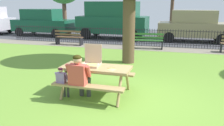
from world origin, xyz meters
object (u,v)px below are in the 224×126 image
(parked_car_right, at_px, (194,25))
(child_at_table, at_px, (63,80))
(park_bench_center, at_px, (148,41))
(parked_car_center, at_px, (113,19))
(parked_car_left, at_px, (43,22))
(pizza_slice_on_table, at_px, (112,69))
(picnic_table_foreground, at_px, (96,73))
(adult_at_table, at_px, (79,76))
(park_bench_left, at_px, (69,38))
(pizza_box_open, at_px, (91,61))

(parked_car_right, bearing_deg, child_at_table, -109.98)
(park_bench_center, height_order, parked_car_center, parked_car_center)
(park_bench_center, relative_size, parked_car_right, 0.37)
(park_bench_center, xyz_separation_m, parked_car_left, (-8.13, 3.17, 0.59))
(parked_car_right, bearing_deg, pizza_slice_on_table, -104.64)
(pizza_slice_on_table, relative_size, parked_car_right, 0.06)
(picnic_table_foreground, xyz_separation_m, parked_car_left, (-7.56, 9.88, 0.41))
(adult_at_table, relative_size, park_bench_left, 0.74)
(adult_at_table, relative_size, parked_car_center, 0.25)
(picnic_table_foreground, xyz_separation_m, parked_car_right, (3.07, 9.88, 0.41))
(picnic_table_foreground, height_order, parked_car_center, parked_car_center)
(parked_car_left, bearing_deg, parked_car_center, -0.01)
(picnic_table_foreground, relative_size, park_bench_left, 1.14)
(picnic_table_foreground, bearing_deg, pizza_slice_on_table, -15.69)
(pizza_box_open, relative_size, adult_at_table, 0.45)
(pizza_slice_on_table, distance_m, park_bench_center, 6.85)
(adult_at_table, bearing_deg, picnic_table_foreground, 62.26)
(park_bench_center, relative_size, parked_car_left, 0.37)
(child_at_table, height_order, parked_car_right, parked_car_right)
(park_bench_center, bearing_deg, child_at_table, -100.02)
(pizza_slice_on_table, bearing_deg, park_bench_center, 89.06)
(pizza_box_open, bearing_deg, picnic_table_foreground, -32.72)
(child_at_table, height_order, park_bench_left, park_bench_left)
(pizza_slice_on_table, relative_size, park_bench_left, 0.17)
(picnic_table_foreground, relative_size, pizza_slice_on_table, 6.71)
(child_at_table, bearing_deg, park_bench_left, 114.34)
(picnic_table_foreground, relative_size, child_at_table, 2.18)
(child_at_table, xyz_separation_m, parked_car_left, (-6.85, 10.39, 0.49))
(park_bench_left, xyz_separation_m, parked_car_left, (-3.58, 3.17, 0.59))
(child_at_table, distance_m, parked_car_center, 10.52)
(parked_car_center, bearing_deg, park_bench_center, -48.95)
(child_at_table, bearing_deg, pizza_slice_on_table, 18.27)
(pizza_slice_on_table, relative_size, parked_car_left, 0.06)
(picnic_table_foreground, bearing_deg, adult_at_table, -117.74)
(adult_at_table, height_order, parked_car_center, parked_car_center)
(picnic_table_foreground, height_order, park_bench_left, park_bench_left)
(parked_car_right, bearing_deg, picnic_table_foreground, -107.26)
(child_at_table, bearing_deg, parked_car_center, 98.12)
(pizza_slice_on_table, bearing_deg, adult_at_table, -152.85)
(pizza_slice_on_table, relative_size, adult_at_table, 0.23)
(parked_car_center, bearing_deg, picnic_table_foreground, -77.49)
(pizza_box_open, bearing_deg, park_bench_center, 83.68)
(park_bench_left, height_order, parked_car_right, parked_car_right)
(adult_at_table, distance_m, parked_car_left, 12.69)
(child_at_table, bearing_deg, pizza_box_open, 48.62)
(park_bench_left, bearing_deg, pizza_slice_on_table, -57.06)
(pizza_box_open, relative_size, child_at_table, 0.63)
(picnic_table_foreground, xyz_separation_m, parked_car_center, (-2.19, 9.88, 0.71))
(park_bench_center, xyz_separation_m, parked_car_center, (-2.76, 3.17, 0.89))
(pizza_box_open, height_order, park_bench_center, pizza_box_open)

